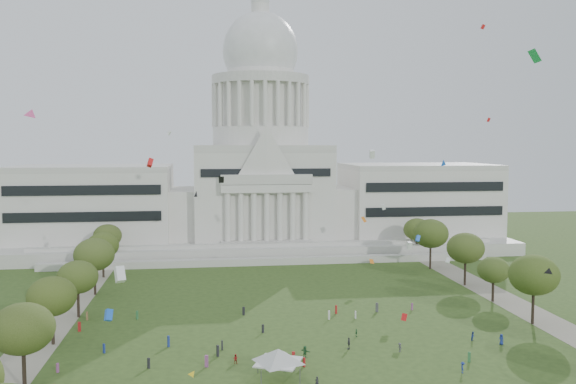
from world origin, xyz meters
TOP-DOWN VIEW (x-y plane):
  - ground at (0.00, 0.00)m, footprint 400.00×400.00m
  - capitol at (0.00, 113.59)m, footprint 160.00×64.50m
  - path_left at (-48.00, 30.00)m, footprint 8.00×160.00m
  - path_right at (48.00, 30.00)m, footprint 8.00×160.00m
  - row_tree_l_1 at (-44.07, -2.96)m, footprint 8.86×8.86m
  - row_tree_l_2 at (-45.04, 17.30)m, footprint 8.42×8.42m
  - row_tree_r_2 at (44.17, 17.44)m, footprint 9.55×9.55m
  - row_tree_l_3 at (-44.09, 33.92)m, footprint 8.12×8.12m
  - row_tree_r_3 at (44.40, 34.48)m, footprint 7.01×7.01m
  - row_tree_l_4 at (-44.08, 52.42)m, footprint 9.29×9.29m
  - row_tree_r_4 at (44.76, 50.04)m, footprint 9.19×9.19m
  - row_tree_l_5 at (-45.22, 71.01)m, footprint 8.33×8.33m
  - row_tree_r_5 at (43.49, 70.19)m, footprint 9.82×9.82m
  - row_tree_l_6 at (-46.87, 89.14)m, footprint 8.19×8.19m
  - row_tree_r_6 at (45.96, 88.13)m, footprint 8.42×8.42m
  - event_tent at (-7.96, -3.57)m, footprint 11.12×11.12m
  - person_0 at (32.37, 6.79)m, footprint 1.00×1.09m
  - person_2 at (28.41, 9.47)m, footprint 0.91×0.90m
  - person_3 at (13.65, 5.57)m, footprint 0.77×1.09m
  - person_4 at (5.49, 8.02)m, footprint 0.76×1.25m
  - person_5 at (-2.56, 4.97)m, footprint 1.79×1.78m
  - person_7 at (-2.82, -7.26)m, footprint 0.67×0.55m
  - person_8 at (-13.98, 3.80)m, footprint 0.82×0.61m
  - person_9 at (20.21, -4.86)m, footprint 0.89×1.24m
  - person_10 at (8.35, 14.26)m, footprint 0.68×0.94m
  - distant_crowd at (-13.18, 14.89)m, footprint 66.85×38.07m
  - kite_swarm at (0.97, 9.22)m, footprint 86.40×108.09m

SIDE VIEW (x-z plane):
  - ground at x=0.00m, z-range 0.00..0.00m
  - path_left at x=-48.00m, z-range 0.00..0.04m
  - path_right at x=48.00m, z-range 0.00..0.04m
  - person_10 at x=8.35m, z-range 0.00..1.45m
  - person_8 at x=-13.98m, z-range 0.00..1.52m
  - person_3 at x=13.65m, z-range 0.00..1.53m
  - person_7 at x=-2.82m, z-range 0.00..1.60m
  - person_2 at x=28.41m, z-range 0.00..1.63m
  - person_9 at x=20.21m, z-range 0.00..1.72m
  - distant_crowd at x=-13.18m, z-range -0.10..1.84m
  - person_0 at x=32.37m, z-range 0.00..1.87m
  - person_5 at x=-2.56m, z-range 0.00..1.95m
  - person_4 at x=5.49m, z-range 0.00..2.04m
  - event_tent at x=-7.96m, z-range 1.30..6.03m
  - row_tree_r_3 at x=44.40m, z-range 2.09..12.07m
  - row_tree_l_3 at x=-44.09m, z-range 2.43..13.98m
  - row_tree_l_6 at x=-46.87m, z-range 2.45..14.09m
  - row_tree_l_5 at x=-45.22m, z-range 2.49..14.34m
  - row_tree_r_6 at x=45.96m, z-range 2.52..14.49m
  - row_tree_l_2 at x=-45.04m, z-range 2.52..14.49m
  - row_tree_l_1 at x=-44.07m, z-range 2.65..15.25m
  - row_tree_r_4 at x=44.76m, z-range 2.76..15.82m
  - row_tree_l_4 at x=-44.08m, z-range 2.79..16.00m
  - row_tree_r_2 at x=44.17m, z-range 2.87..16.45m
  - row_tree_r_5 at x=43.49m, z-range 2.95..16.91m
  - capitol at x=0.00m, z-range -23.35..67.95m
  - kite_swarm at x=0.97m, z-range -3.67..62.62m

